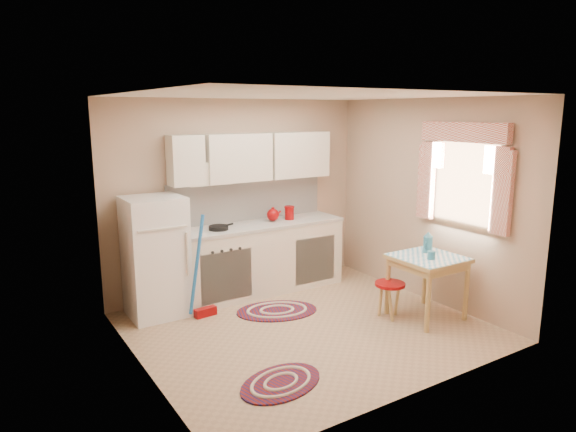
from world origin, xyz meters
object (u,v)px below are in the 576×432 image
(base_cabinets, at_px, (260,259))
(table, at_px, (426,287))
(stool, at_px, (389,300))
(fridge, at_px, (155,257))

(base_cabinets, distance_m, table, 2.14)
(table, bearing_deg, stool, 150.72)
(table, xyz_separation_m, stool, (-0.37, 0.21, -0.15))
(fridge, distance_m, stool, 2.74)
(fridge, height_order, stool, fridge)
(fridge, xyz_separation_m, base_cabinets, (1.41, 0.05, -0.26))
(fridge, relative_size, table, 1.94)
(base_cabinets, height_order, stool, base_cabinets)
(fridge, height_order, table, fridge)
(base_cabinets, bearing_deg, stool, -62.69)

